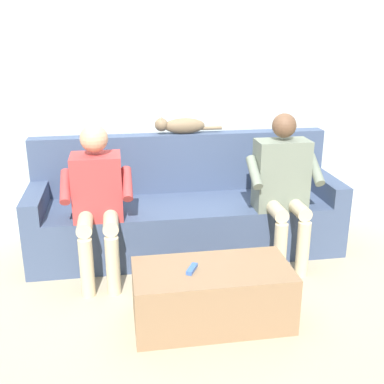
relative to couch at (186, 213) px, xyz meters
The scene contains 8 objects.
ground_plane 0.79m from the couch, 90.00° to the left, with size 8.00×8.00×0.00m, color tan.
back_wall 1.10m from the couch, 90.00° to the right, with size 5.69×0.06×2.61m, color silver.
couch is the anchor object (origin of this frame).
coffee_table 1.14m from the couch, 90.00° to the left, with size 1.00×0.49×0.38m.
person_left_seated 0.88m from the couch, 152.14° to the left, with size 0.56×0.49×1.20m.
person_right_seated 0.87m from the couch, 26.80° to the left, with size 0.52×0.60×1.15m.
cat_on_backrest 0.75m from the couch, 88.91° to the right, with size 0.58×0.12×0.15m.
remote_blue 1.16m from the couch, 83.44° to the left, with size 0.13×0.04×0.02m, color #3860B7.
Camera 1 is at (0.55, 3.58, 1.79)m, focal length 44.09 mm.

